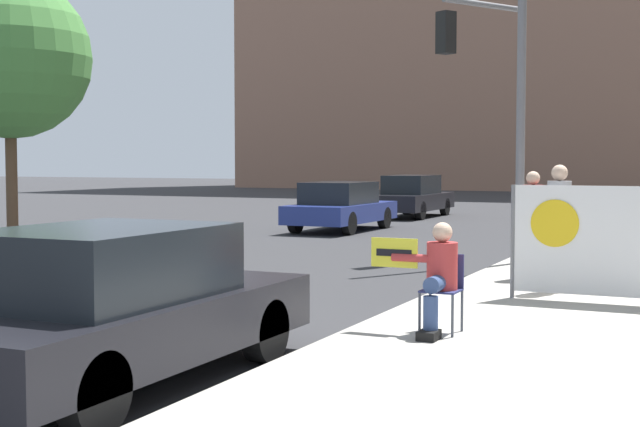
% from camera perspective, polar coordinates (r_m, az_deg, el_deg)
% --- Properties ---
extents(ground_plane, '(160.00, 160.00, 0.00)m').
position_cam_1_polar(ground_plane, '(9.16, -17.84, -9.46)').
color(ground_plane, '#303033').
extents(seated_protester, '(1.00, 0.77, 1.22)m').
position_cam_1_polar(seated_protester, '(9.82, 7.53, -3.86)').
color(seated_protester, '#474C56').
rests_on(seated_protester, sidewalk_curb).
extents(jogger_on_sidewalk, '(0.34, 0.34, 1.84)m').
position_cam_1_polar(jogger_on_sidewalk, '(13.32, 15.03, -0.80)').
color(jogger_on_sidewalk, '#756651').
rests_on(jogger_on_sidewalk, sidewalk_curb).
extents(pedestrian_behind, '(0.34, 0.34, 1.73)m').
position_cam_1_polar(pedestrian_behind, '(14.70, 13.44, -0.65)').
color(pedestrian_behind, '#424247').
rests_on(pedestrian_behind, sidewalk_curb).
extents(protest_banner, '(2.09, 0.06, 1.56)m').
position_cam_1_polar(protest_banner, '(12.37, 16.75, -1.67)').
color(protest_banner, slate).
rests_on(protest_banner, sidewalk_curb).
extents(traffic_light_pole, '(2.02, 1.80, 5.18)m').
position_cam_1_polar(traffic_light_pole, '(17.42, 10.81, 8.50)').
color(traffic_light_pole, slate).
rests_on(traffic_light_pole, sidewalk_curb).
extents(parked_car_curbside, '(1.88, 4.23, 1.43)m').
position_cam_1_polar(parked_car_curbside, '(8.22, -13.26, -5.79)').
color(parked_car_curbside, black).
rests_on(parked_car_curbside, ground_plane).
extents(car_on_road_nearest, '(1.84, 4.34, 1.41)m').
position_cam_1_polar(car_on_road_nearest, '(25.56, 1.33, 0.46)').
color(car_on_road_nearest, navy).
rests_on(car_on_road_nearest, ground_plane).
extents(car_on_road_midblock, '(1.70, 4.57, 1.50)m').
position_cam_1_polar(car_on_road_midblock, '(31.94, 5.96, 1.10)').
color(car_on_road_midblock, black).
rests_on(car_on_road_midblock, ground_plane).
extents(street_tree_near_curb, '(4.01, 4.01, 6.56)m').
position_cam_1_polar(street_tree_near_curb, '(23.45, -19.27, 9.40)').
color(street_tree_near_curb, brown).
rests_on(street_tree_near_curb, ground_plane).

